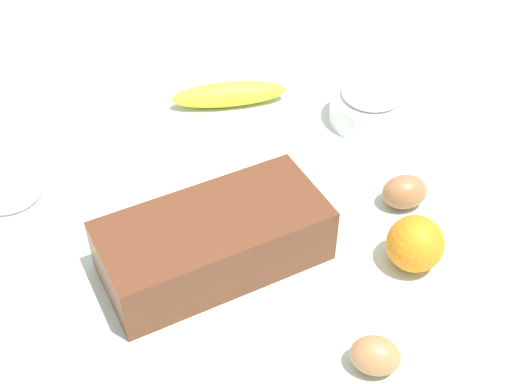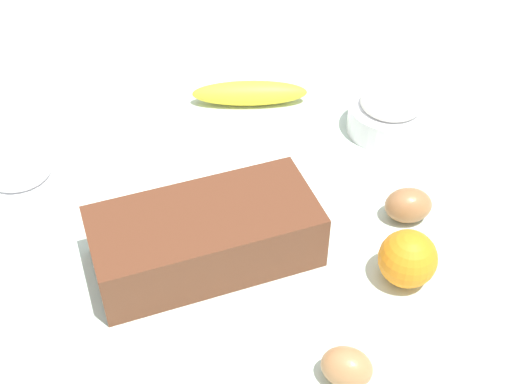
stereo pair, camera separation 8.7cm
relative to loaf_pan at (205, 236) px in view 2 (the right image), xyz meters
The scene contains 8 objects.
ground_plane 0.12m from the loaf_pan, 157.09° to the right, with size 2.40×2.40×0.02m, color silver.
loaf_pan is the anchor object (origin of this frame).
flour_bowl 0.39m from the loaf_pan, 164.46° to the right, with size 0.13×0.13×0.07m.
sugar_bowl 0.29m from the loaf_pan, 54.78° to the right, with size 0.13×0.13×0.06m.
banana 0.35m from the loaf_pan, 128.32° to the right, with size 0.19×0.04×0.04m, color yellow.
orange_fruit 0.25m from the loaf_pan, 142.72° to the left, with size 0.07×0.07×0.07m, color orange.
egg_near_butter 0.28m from the loaf_pan, 165.74° to the left, with size 0.05×0.05×0.06m, color #A26D42.
egg_beside_bowl 0.24m from the loaf_pan, 102.74° to the left, with size 0.04×0.04×0.06m, color #B77C4B.
Camera 2 is at (0.33, 0.58, 0.65)m, focal length 47.41 mm.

